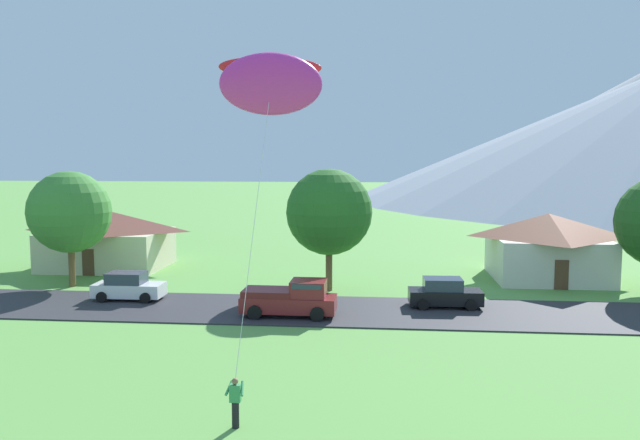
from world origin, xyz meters
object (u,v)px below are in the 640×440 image
at_px(tree_center, 329,212).
at_px(parked_car_black_mid_west, 444,293).
at_px(parked_car_white_west_end, 128,287).
at_px(tree_left_of_center, 70,212).
at_px(kite_flyer_with_kite, 271,85).
at_px(house_left_center, 107,238).
at_px(pickup_truck_maroon_west_side, 291,298).
at_px(house_leftmost, 548,245).

relative_size(tree_center, parked_car_black_mid_west, 1.89).
bearing_deg(parked_car_white_west_end, tree_left_of_center, 145.88).
bearing_deg(tree_left_of_center, parked_car_white_west_end, -34.12).
xyz_separation_m(tree_center, kite_flyer_with_kite, (-1.09, -15.51, 6.50)).
bearing_deg(parked_car_white_west_end, house_left_center, 119.53).
xyz_separation_m(house_left_center, parked_car_black_mid_west, (25.24, -10.88, -1.50)).
height_order(tree_center, pickup_truck_maroon_west_side, tree_center).
xyz_separation_m(house_left_center, tree_center, (18.14, -6.73, 2.83)).
bearing_deg(tree_left_of_center, parked_car_black_mid_west, -8.72).
bearing_deg(parked_car_black_mid_west, tree_left_of_center, 171.28).
bearing_deg(pickup_truck_maroon_west_side, parked_car_black_mid_west, 18.58).
bearing_deg(pickup_truck_maroon_west_side, house_leftmost, 36.34).
xyz_separation_m(house_leftmost, tree_center, (-15.33, -5.35, 2.74)).
bearing_deg(parked_car_black_mid_west, house_leftmost, 49.09).
relative_size(tree_left_of_center, pickup_truck_maroon_west_side, 1.50).
relative_size(house_leftmost, kite_flyer_with_kite, 0.63).
bearing_deg(house_left_center, parked_car_white_west_end, -60.47).
relative_size(house_leftmost, tree_center, 1.02).
bearing_deg(house_leftmost, kite_flyer_with_kite, -128.20).
bearing_deg(house_leftmost, parked_car_black_mid_west, -130.91).
relative_size(house_leftmost, pickup_truck_maroon_west_side, 1.57).
xyz_separation_m(parked_car_black_mid_west, kite_flyer_with_kite, (-8.19, -11.37, 10.83)).
xyz_separation_m(house_left_center, pickup_truck_maroon_west_side, (16.63, -13.77, -1.31)).
height_order(house_left_center, tree_center, tree_center).
bearing_deg(house_left_center, parked_car_black_mid_west, -23.31).
xyz_separation_m(tree_left_of_center, kite_flyer_with_kite, (16.40, -15.14, 6.62)).
relative_size(tree_center, pickup_truck_maroon_west_side, 1.54).
height_order(parked_car_white_west_end, parked_car_black_mid_west, same).
bearing_deg(kite_flyer_with_kite, tree_center, 85.98).
bearing_deg(kite_flyer_with_kite, parked_car_white_west_end, 133.70).
bearing_deg(house_leftmost, parked_car_white_west_end, -160.97).
xyz_separation_m(tree_left_of_center, parked_car_black_mid_west, (24.59, -3.77, -4.21)).
xyz_separation_m(house_leftmost, tree_left_of_center, (-32.82, -5.72, 2.62)).
bearing_deg(parked_car_white_west_end, tree_center, 18.76).
distance_m(tree_left_of_center, kite_flyer_with_kite, 23.28).
height_order(tree_left_of_center, pickup_truck_maroon_west_side, tree_left_of_center).
bearing_deg(house_left_center, pickup_truck_maroon_west_side, -39.63).
xyz_separation_m(parked_car_white_west_end, pickup_truck_maroon_west_side, (10.50, -2.96, 0.19)).
relative_size(tree_left_of_center, kite_flyer_with_kite, 0.60).
bearing_deg(house_leftmost, tree_left_of_center, -170.11).
relative_size(tree_center, parked_car_white_west_end, 1.91).
bearing_deg(house_leftmost, pickup_truck_maroon_west_side, -143.66).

